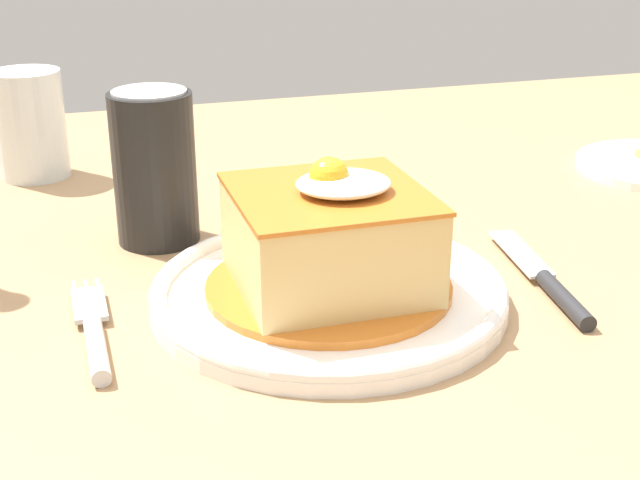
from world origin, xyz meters
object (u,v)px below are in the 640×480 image
at_px(main_plate, 329,292).
at_px(soda_can, 155,168).
at_px(fork, 94,334).
at_px(drinking_glass, 31,132).
at_px(knife, 551,285).

distance_m(main_plate, soda_can, 0.19).
distance_m(fork, drinking_glass, 0.37).
height_order(fork, drinking_glass, drinking_glass).
height_order(main_plate, drinking_glass, drinking_glass).
relative_size(soda_can, drinking_glass, 1.18).
bearing_deg(fork, soda_can, 68.68).
height_order(knife, drinking_glass, drinking_glass).
bearing_deg(soda_can, knife, -35.98).
bearing_deg(knife, soda_can, 144.02).
distance_m(fork, knife, 0.32).
bearing_deg(drinking_glass, soda_can, -65.30).
xyz_separation_m(soda_can, drinking_glass, (-0.09, 0.21, -0.02)).
relative_size(main_plate, fork, 1.75).
bearing_deg(knife, fork, 175.96).
bearing_deg(drinking_glass, main_plate, -61.96).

